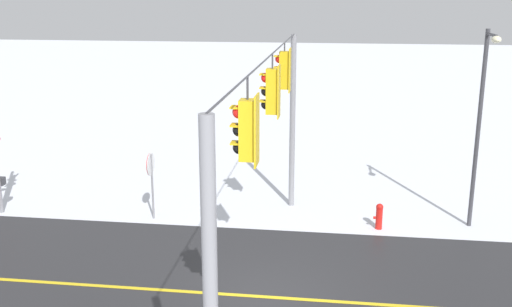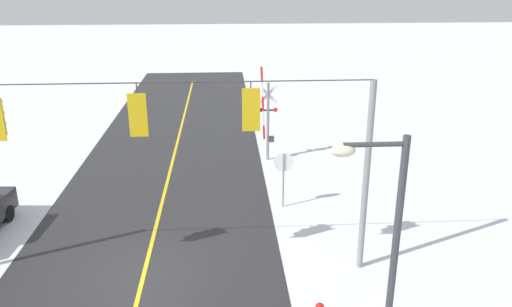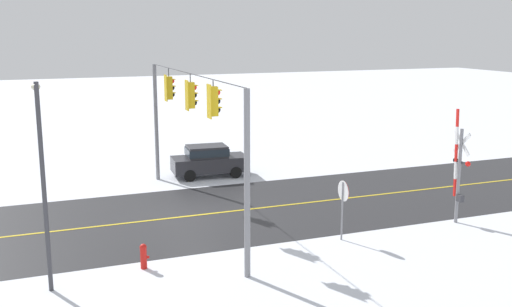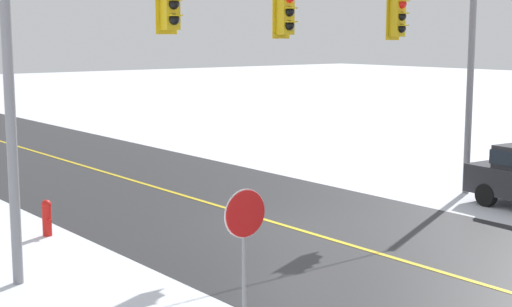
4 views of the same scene
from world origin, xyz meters
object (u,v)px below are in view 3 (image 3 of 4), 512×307
stop_sign (343,197)px  streetlamp_near (42,167)px  parked_car_charcoal (209,160)px  fire_hydrant (144,255)px  railroad_crossing (459,169)px

stop_sign → streetlamp_near: bearing=93.1°
stop_sign → parked_car_charcoal: bearing=9.1°
streetlamp_near → fire_hydrant: bearing=-80.8°
stop_sign → railroad_crossing: 5.58m
stop_sign → fire_hydrant: (-0.09, 7.69, -1.25)m
railroad_crossing → streetlamp_near: 16.37m
stop_sign → fire_hydrant: size_ratio=2.67×
stop_sign → fire_hydrant: stop_sign is taller
stop_sign → streetlamp_near: (-0.58, 10.73, 2.20)m
railroad_crossing → parked_car_charcoal: 13.72m
stop_sign → fire_hydrant: 7.79m
parked_car_charcoal → fire_hydrant: (-11.73, 5.82, -0.49)m
fire_hydrant → parked_car_charcoal: bearing=-26.4°
streetlamp_near → fire_hydrant: streetlamp_near is taller
stop_sign → railroad_crossing: bearing=-88.2°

